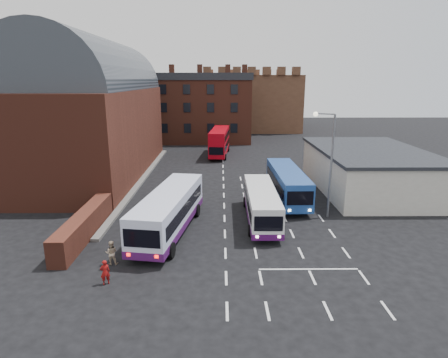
{
  "coord_description": "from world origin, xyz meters",
  "views": [
    {
      "loc": [
        -0.3,
        -23.41,
        11.11
      ],
      "look_at": [
        0.0,
        10.0,
        2.2
      ],
      "focal_mm": 30.0,
      "sensor_mm": 36.0,
      "label": 1
    }
  ],
  "objects_px": {
    "bus_white_outbound": "(169,209)",
    "bus_white_inbound": "(261,202)",
    "bus_blue": "(287,182)",
    "street_lamp": "(328,155)",
    "pedestrian_red": "(105,272)",
    "pedestrian_beige": "(111,253)",
    "bus_red_double": "(219,142)"
  },
  "relations": [
    {
      "from": "bus_white_inbound",
      "to": "pedestrian_beige",
      "type": "bearing_deg",
      "value": 36.48
    },
    {
      "from": "pedestrian_red",
      "to": "bus_red_double",
      "type": "bearing_deg",
      "value": -125.4
    },
    {
      "from": "bus_white_outbound",
      "to": "bus_white_inbound",
      "type": "height_order",
      "value": "bus_white_outbound"
    },
    {
      "from": "bus_blue",
      "to": "street_lamp",
      "type": "xyz_separation_m",
      "value": [
        2.32,
        -4.64,
        3.49
      ]
    },
    {
      "from": "bus_blue",
      "to": "street_lamp",
      "type": "height_order",
      "value": "street_lamp"
    },
    {
      "from": "bus_white_inbound",
      "to": "street_lamp",
      "type": "height_order",
      "value": "street_lamp"
    },
    {
      "from": "bus_blue",
      "to": "pedestrian_beige",
      "type": "relative_size",
      "value": 7.0
    },
    {
      "from": "pedestrian_beige",
      "to": "pedestrian_red",
      "type": "bearing_deg",
      "value": 93.35
    },
    {
      "from": "bus_blue",
      "to": "pedestrian_beige",
      "type": "height_order",
      "value": "bus_blue"
    },
    {
      "from": "pedestrian_beige",
      "to": "bus_white_inbound",
      "type": "bearing_deg",
      "value": -148.01
    },
    {
      "from": "street_lamp",
      "to": "pedestrian_red",
      "type": "relative_size",
      "value": 5.92
    },
    {
      "from": "bus_white_outbound",
      "to": "bus_red_double",
      "type": "xyz_separation_m",
      "value": [
        3.64,
        29.16,
        0.27
      ]
    },
    {
      "from": "bus_white_outbound",
      "to": "bus_red_double",
      "type": "relative_size",
      "value": 1.16
    },
    {
      "from": "bus_blue",
      "to": "street_lamp",
      "type": "bearing_deg",
      "value": 115.47
    },
    {
      "from": "bus_white_inbound",
      "to": "bus_red_double",
      "type": "xyz_separation_m",
      "value": [
        -3.45,
        26.9,
        0.54
      ]
    },
    {
      "from": "bus_blue",
      "to": "bus_red_double",
      "type": "relative_size",
      "value": 1.07
    },
    {
      "from": "bus_white_outbound",
      "to": "pedestrian_red",
      "type": "distance_m",
      "value": 7.91
    },
    {
      "from": "bus_blue",
      "to": "bus_red_double",
      "type": "distance_m",
      "value": 22.32
    },
    {
      "from": "street_lamp",
      "to": "pedestrian_red",
      "type": "distance_m",
      "value": 18.94
    },
    {
      "from": "bus_blue",
      "to": "pedestrian_red",
      "type": "distance_m",
      "value": 19.86
    },
    {
      "from": "bus_red_double",
      "to": "pedestrian_beige",
      "type": "relative_size",
      "value": 6.56
    },
    {
      "from": "bus_blue",
      "to": "pedestrian_beige",
      "type": "bearing_deg",
      "value": 43.36
    },
    {
      "from": "bus_white_inbound",
      "to": "pedestrian_red",
      "type": "height_order",
      "value": "bus_white_inbound"
    },
    {
      "from": "bus_white_outbound",
      "to": "street_lamp",
      "type": "relative_size",
      "value": 1.35
    },
    {
      "from": "pedestrian_beige",
      "to": "bus_blue",
      "type": "bearing_deg",
      "value": -139.55
    },
    {
      "from": "bus_red_double",
      "to": "street_lamp",
      "type": "distance_m",
      "value": 27.62
    },
    {
      "from": "bus_white_outbound",
      "to": "pedestrian_beige",
      "type": "distance_m",
      "value": 5.93
    },
    {
      "from": "pedestrian_beige",
      "to": "bus_red_double",
      "type": "bearing_deg",
      "value": -104.94
    },
    {
      "from": "pedestrian_red",
      "to": "bus_white_outbound",
      "type": "bearing_deg",
      "value": -135.32
    },
    {
      "from": "bus_white_inbound",
      "to": "pedestrian_red",
      "type": "distance_m",
      "value": 13.71
    },
    {
      "from": "bus_red_double",
      "to": "street_lamp",
      "type": "height_order",
      "value": "street_lamp"
    },
    {
      "from": "bus_blue",
      "to": "bus_red_double",
      "type": "height_order",
      "value": "bus_red_double"
    }
  ]
}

